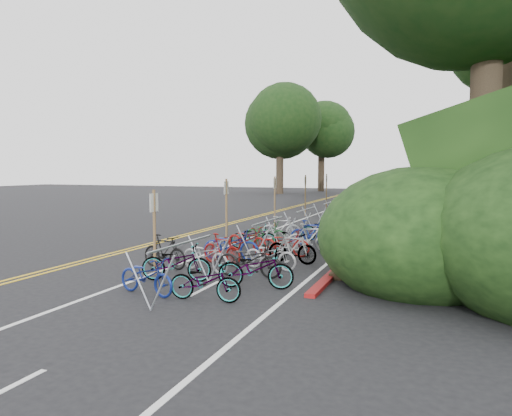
# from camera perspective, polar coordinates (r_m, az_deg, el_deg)

# --- Properties ---
(ground) EXTENTS (120.00, 120.00, 0.00)m
(ground) POSITION_cam_1_polar(r_m,az_deg,el_deg) (15.46, -12.98, -6.37)
(ground) COLOR black
(ground) RESTS_ON ground
(road_markings) EXTENTS (7.47, 80.00, 0.01)m
(road_markings) POSITION_cam_1_polar(r_m,az_deg,el_deg) (24.22, 1.55, -2.32)
(road_markings) COLOR gold
(road_markings) RESTS_ON ground
(red_curb) EXTENTS (0.25, 28.00, 0.10)m
(red_curb) POSITION_cam_1_polar(r_m,az_deg,el_deg) (24.97, 14.07, -2.14)
(red_curb) COLOR maroon
(red_curb) RESTS_ON ground
(tree_cluster) EXTENTS (33.71, 55.09, 20.66)m
(tree_cluster) POSITION_cam_1_polar(r_m,az_deg,el_deg) (36.12, 23.21, 20.15)
(tree_cluster) COLOR #2D2319
(tree_cluster) RESTS_ON ground
(bike_rack_front) EXTENTS (1.16, 2.89, 1.22)m
(bike_rack_front) POSITION_cam_1_polar(r_m,az_deg,el_deg) (11.49, -8.40, -5.61)
(bike_rack_front) COLOR #9398A2
(bike_rack_front) RESTS_ON ground
(bike_racks_rest) EXTENTS (1.14, 23.00, 1.17)m
(bike_racks_rest) POSITION_cam_1_polar(r_m,az_deg,el_deg) (26.30, 8.49, 0.04)
(bike_racks_rest) COLOR #9398A2
(bike_racks_rest) RESTS_ON ground
(signpost_near) EXTENTS (0.08, 0.40, 2.32)m
(signpost_near) POSITION_cam_1_polar(r_m,az_deg,el_deg) (13.85, -11.54, -2.03)
(signpost_near) COLOR brown
(signpost_near) RESTS_ON ground
(signposts_rest) EXTENTS (0.08, 18.40, 2.50)m
(signposts_rest) POSITION_cam_1_polar(r_m,az_deg,el_deg) (27.82, 4.09, 1.51)
(signposts_rest) COLOR brown
(signposts_rest) RESTS_ON ground
(bike_front) EXTENTS (0.84, 1.71, 0.99)m
(bike_front) POSITION_cam_1_polar(r_m,az_deg,el_deg) (14.77, -10.41, -4.89)
(bike_front) COLOR black
(bike_front) RESTS_ON ground
(bike_valet) EXTENTS (3.24, 11.55, 0.98)m
(bike_valet) POSITION_cam_1_polar(r_m,az_deg,el_deg) (15.56, -0.00, -4.45)
(bike_valet) COLOR navy
(bike_valet) RESTS_ON ground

